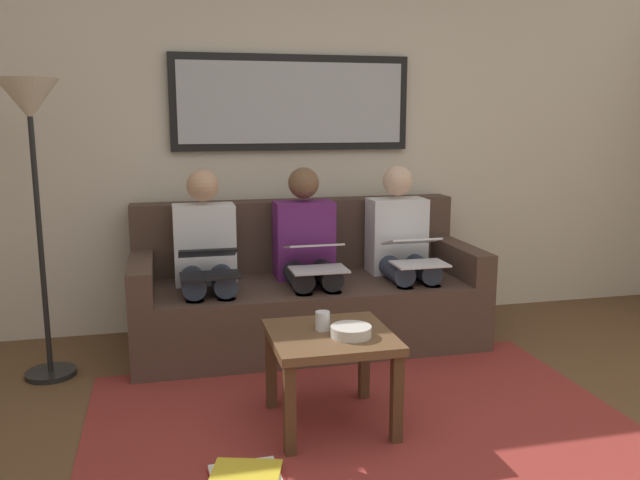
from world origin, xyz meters
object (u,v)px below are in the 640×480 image
(laptop_black, at_px, (209,263))
(magazine_stack, at_px, (246,474))
(person_left, at_px, (402,247))
(coffee_table, at_px, (330,348))
(laptop_white, at_px, (415,251))
(person_right, at_px, (206,257))
(cup, at_px, (323,321))
(couch, at_px, (305,294))
(bowl, at_px, (351,331))
(standing_lamp, at_px, (31,133))
(person_middle, at_px, (307,252))
(framed_mirror, at_px, (292,103))
(laptop_silver, at_px, (316,256))

(laptop_black, bearing_deg, magazine_stack, 91.70)
(person_left, height_order, laptop_black, person_left)
(coffee_table, height_order, laptop_white, laptop_white)
(person_right, distance_m, magazine_stack, 1.65)
(magazine_stack, bearing_deg, cup, -134.72)
(couch, relative_size, person_left, 1.93)
(bowl, height_order, standing_lamp, standing_lamp)
(coffee_table, xyz_separation_m, standing_lamp, (1.41, -0.95, 0.99))
(coffee_table, xyz_separation_m, person_middle, (-0.14, -1.15, 0.23))
(framed_mirror, bearing_deg, standing_lamp, 22.94)
(laptop_black, bearing_deg, laptop_white, -179.98)
(cup, xyz_separation_m, laptop_silver, (-0.17, -0.86, 0.13))
(person_middle, bearing_deg, laptop_white, 159.51)
(cup, xyz_separation_m, person_middle, (-0.17, -1.10, 0.10))
(person_left, distance_m, person_middle, 0.64)
(laptop_white, height_order, magazine_stack, laptop_white)
(laptop_white, bearing_deg, magazine_stack, 46.26)
(bowl, height_order, laptop_silver, laptop_silver)
(framed_mirror, distance_m, bowl, 1.99)
(coffee_table, distance_m, magazine_stack, 0.70)
(laptop_black, distance_m, magazine_stack, 1.43)
(laptop_silver, bearing_deg, framed_mirror, -90.00)
(framed_mirror, distance_m, coffee_table, 1.99)
(laptop_silver, distance_m, magazine_stack, 1.55)
(bowl, relative_size, laptop_black, 0.55)
(couch, xyz_separation_m, coffee_table, (0.14, 1.22, 0.07))
(cup, distance_m, laptop_black, 0.99)
(cup, xyz_separation_m, laptop_white, (-0.81, -0.86, 0.13))
(person_middle, distance_m, person_right, 0.64)
(framed_mirror, bearing_deg, person_left, 144.47)
(framed_mirror, relative_size, standing_lamp, 0.99)
(framed_mirror, height_order, magazine_stack, framed_mirror)
(cup, relative_size, laptop_black, 0.26)
(person_middle, distance_m, magazine_stack, 1.75)
(coffee_table, xyz_separation_m, cup, (0.03, -0.05, 0.12))
(couch, relative_size, laptop_white, 5.99)
(bowl, bearing_deg, person_left, -119.92)
(coffee_table, distance_m, laptop_black, 1.06)
(coffee_table, height_order, magazine_stack, coffee_table)
(person_middle, height_order, laptop_black, person_middle)
(laptop_black, bearing_deg, couch, -154.28)
(bowl, xyz_separation_m, person_left, (-0.70, -1.22, 0.12))
(couch, bearing_deg, magazine_stack, 69.45)
(standing_lamp, bearing_deg, person_middle, -172.69)
(laptop_silver, distance_m, laptop_black, 0.64)
(couch, bearing_deg, framed_mirror, -90.00)
(cup, bearing_deg, laptop_silver, -101.15)
(person_middle, bearing_deg, coffee_table, 82.94)
(framed_mirror, xyz_separation_m, person_right, (0.64, 0.46, -0.94))
(framed_mirror, relative_size, magazine_stack, 5.03)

